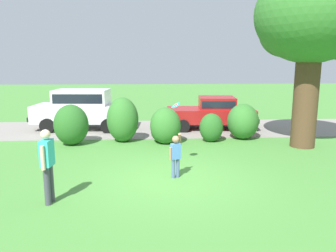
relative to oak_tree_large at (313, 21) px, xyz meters
name	(u,v)px	position (x,y,z in m)	size (l,w,h in m)	color
ground_plane	(169,179)	(-5.45, -3.43, -4.66)	(80.00, 80.00, 0.00)	#478438
driveway_strip	(160,129)	(-5.45, 3.64, -4.65)	(28.00, 4.40, 0.02)	gray
oak_tree_large	(313,21)	(0.00, 0.00, 0.00)	(4.27, 4.10, 6.64)	#513823
shrub_near_tree	(71,125)	(-9.03, 0.72, -3.87)	(1.34, 1.26, 1.59)	#286023
shrub_centre_left	(123,120)	(-7.06, 1.14, -3.75)	(1.28, 1.26, 1.81)	#33702B
shrub_centre	(165,127)	(-5.36, 0.77, -4.02)	(1.22, 1.32, 1.45)	#33702B
shrub_centre_right	(211,128)	(-3.46, 0.90, -4.08)	(0.96, 0.77, 1.17)	#286023
shrub_far_end	(243,121)	(-2.03, 1.36, -3.92)	(1.31, 1.39, 1.49)	#33702B
parked_sedan	(212,112)	(-2.94, 3.53, -3.81)	(4.54, 2.38, 1.56)	maroon
parked_suv	(82,107)	(-9.17, 3.78, -3.59)	(4.81, 2.33, 1.92)	white
child_thrower	(176,153)	(-5.26, -3.30, -3.95)	(0.38, 0.37, 1.29)	#4C608C
frisbee	(176,105)	(-5.18, -2.39, -2.72)	(0.27, 0.28, 0.19)	#1EB7B2
adult_onlooker	(47,162)	(-8.30, -4.85, -3.68)	(0.26, 0.53, 1.74)	#3F3F4C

